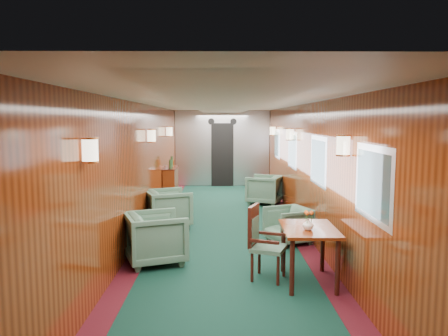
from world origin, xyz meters
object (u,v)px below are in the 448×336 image
at_px(dining_table, 309,236).
at_px(side_chair, 262,239).
at_px(credenza, 171,184).
at_px(armchair_left_near, 156,238).
at_px(armchair_right_near, 288,225).
at_px(armchair_right_far, 264,190).
at_px(armchair_left_far, 168,208).

xyz_separation_m(dining_table, side_chair, (-0.59, 0.17, -0.08)).
bearing_deg(credenza, armchair_left_near, -86.30).
bearing_deg(armchair_left_near, dining_table, -131.73).
height_order(side_chair, armchair_left_near, side_chair).
xyz_separation_m(credenza, armchair_right_near, (2.43, -3.80, -0.15)).
bearing_deg(credenza, armchair_right_near, -57.39).
bearing_deg(armchair_right_near, armchair_left_near, -86.34).
relative_size(side_chair, credenza, 0.84).
height_order(dining_table, armchair_right_far, dining_table).
bearing_deg(armchair_right_near, dining_table, -22.87).
relative_size(dining_table, side_chair, 1.00).
height_order(dining_table, armchair_left_near, armchair_left_near).
bearing_deg(armchair_right_far, armchair_right_near, 22.85).
relative_size(armchair_right_near, armchair_right_far, 0.86).
bearing_deg(armchair_right_far, side_chair, 15.67).
bearing_deg(armchair_left_far, armchair_right_far, -63.28).
bearing_deg(armchair_right_near, credenza, -169.35).
xyz_separation_m(armchair_left_near, armchair_right_near, (2.12, 1.02, -0.07)).
relative_size(credenza, armchair_left_far, 1.43).
relative_size(side_chair, armchair_right_far, 1.23).
xyz_separation_m(side_chair, armchair_right_far, (0.56, 5.16, -0.17)).
bearing_deg(credenza, dining_table, -66.90).
height_order(armchair_left_far, armchair_right_near, armchair_left_far).
xyz_separation_m(armchair_left_far, armchair_right_far, (2.13, 2.35, -0.01)).
relative_size(dining_table, armchair_right_far, 1.24).
relative_size(dining_table, credenza, 0.84).
distance_m(dining_table, armchair_right_near, 1.85).
distance_m(credenza, armchair_left_far, 2.66).
relative_size(dining_table, armchair_left_far, 1.20).
distance_m(armchair_right_near, armchair_right_far, 3.50).
bearing_deg(armchair_right_near, armchair_left_far, -139.67).
xyz_separation_m(armchair_right_near, armchair_right_far, (-0.06, 3.50, 0.05)).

